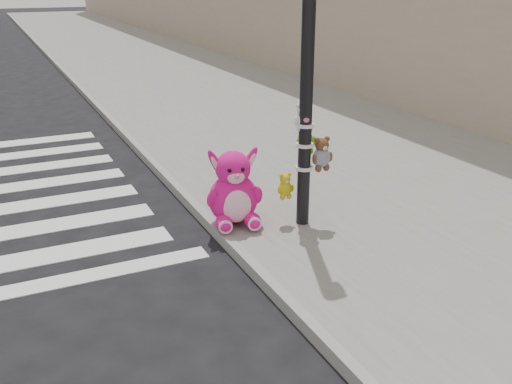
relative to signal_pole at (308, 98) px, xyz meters
name	(u,v)px	position (x,y,z in m)	size (l,w,h in m)	color
ground	(142,366)	(-2.63, -1.82, -1.77)	(120.00, 120.00, 0.00)	black
sidewalk_near	(229,97)	(2.37, 8.18, -1.70)	(7.00, 80.00, 0.14)	slate
curb_edge	(100,109)	(-1.08, 8.18, -1.70)	(0.12, 80.00, 0.15)	gray
signal_pole	(308,98)	(0.00, 0.00, 0.00)	(0.69, 0.50, 4.00)	black
pink_bunny	(234,193)	(-0.83, 0.35, -1.21)	(0.75, 0.84, 1.02)	#E31383
red_teddy	(228,210)	(-0.83, 0.58, -1.53)	(0.13, 0.09, 0.19)	#A31030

